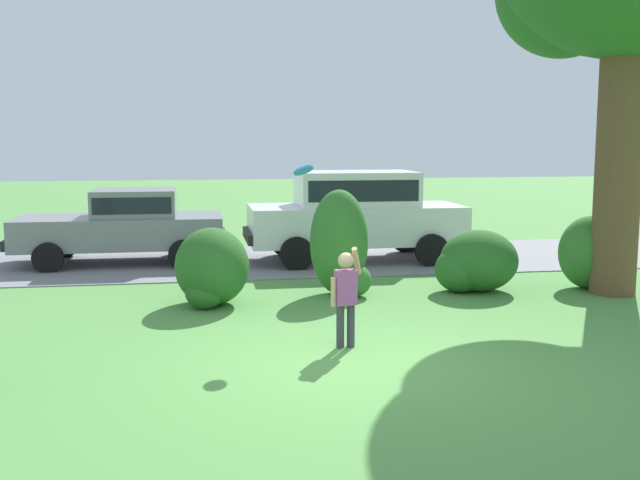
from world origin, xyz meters
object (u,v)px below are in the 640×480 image
(parked_suv, at_px, (356,211))
(frisbee, at_px, (303,170))
(child_thrower, at_px, (346,292))
(parked_sedan, at_px, (125,223))

(parked_suv, bearing_deg, frisbee, -108.85)
(child_thrower, relative_size, frisbee, 4.20)
(parked_sedan, distance_m, child_thrower, 7.83)
(parked_sedan, xyz_separation_m, frisbee, (2.92, -6.12, 1.34))
(parked_suv, distance_m, frisbee, 6.02)
(parked_sedan, bearing_deg, child_thrower, -64.96)
(parked_sedan, xyz_separation_m, parked_suv, (4.83, -0.52, 0.23))
(parked_suv, xyz_separation_m, frisbee, (-1.91, -5.60, 1.12))
(child_thrower, height_order, frisbee, frisbee)
(child_thrower, bearing_deg, frisbee, 112.05)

